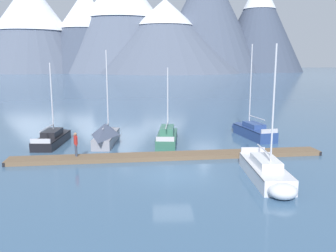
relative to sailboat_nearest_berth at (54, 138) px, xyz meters
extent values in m
plane|color=#426689|center=(9.65, -9.26, -0.49)|extent=(700.00, 700.00, 0.00)
cone|color=slate|center=(-62.87, 199.09, 26.97)|extent=(75.82, 75.82, 54.92)
cone|color=white|center=(-62.87, 199.09, 39.17)|extent=(44.41, 44.41, 30.63)
cone|color=#424C60|center=(-30.72, 202.20, 24.37)|extent=(67.09, 67.09, 49.70)
cone|color=white|center=(-30.72, 202.20, 37.50)|extent=(33.36, 33.36, 23.54)
cone|color=slate|center=(-8.65, 207.63, 31.95)|extent=(94.19, 94.19, 64.87)
cone|color=slate|center=(17.78, 191.93, 21.06)|extent=(94.24, 94.24, 43.08)
cone|color=white|center=(17.78, 191.93, 34.74)|extent=(36.32, 36.32, 15.81)
cone|color=#4C566B|center=(44.22, 200.83, 33.78)|extent=(71.01, 71.01, 68.52)
cone|color=#424C60|center=(77.77, 202.94, 29.10)|extent=(57.00, 57.00, 59.18)
cube|color=brown|center=(9.65, -5.26, -0.34)|extent=(22.73, 3.45, 0.30)
cylinder|color=#38383D|center=(9.70, -5.95, -0.37)|extent=(21.71, 1.97, 0.24)
cylinder|color=#38383D|center=(9.59, -4.57, -0.37)|extent=(21.71, 1.97, 0.24)
cube|color=black|center=(-1.57, -6.15, -0.34)|extent=(0.30, 1.74, 0.27)
cube|color=black|center=(20.87, -4.37, -0.34)|extent=(0.30, 1.74, 0.27)
cube|color=black|center=(-0.02, -0.47, -0.13)|extent=(1.98, 5.69, 0.71)
ellipsoid|color=black|center=(0.13, 2.62, -0.13)|extent=(1.53, 1.68, 0.68)
cube|color=black|center=(-0.02, -0.47, 0.19)|extent=(2.01, 5.58, 0.06)
cylinder|color=silver|center=(0.01, 0.11, 3.27)|extent=(0.10, 0.10, 6.09)
cylinder|color=silver|center=(-0.08, -1.55, 1.14)|extent=(0.24, 3.32, 0.08)
cube|color=black|center=(-0.02, -0.33, 0.48)|extent=(1.31, 2.58, 0.50)
cube|color=silver|center=(-0.16, -3.19, 0.41)|extent=(1.54, 0.17, 0.36)
cube|color=#93939E|center=(4.53, -0.21, -0.07)|extent=(1.76, 5.90, 0.82)
ellipsoid|color=#93939E|center=(4.69, 2.93, -0.07)|extent=(1.30, 1.38, 0.78)
cube|color=#424247|center=(4.53, -0.21, 0.30)|extent=(1.79, 5.78, 0.06)
cylinder|color=silver|center=(4.58, 0.84, 3.86)|extent=(0.10, 0.10, 7.04)
cylinder|color=silver|center=(4.51, -0.51, 1.05)|extent=(0.22, 2.69, 0.08)
pyramid|color=#4C5670|center=(4.50, -0.65, 0.83)|extent=(1.95, 4.75, 0.98)
cube|color=#336B56|center=(9.70, -0.59, -0.08)|extent=(2.14, 5.86, 0.80)
ellipsoid|color=#336B56|center=(10.02, 2.55, -0.08)|extent=(1.50, 1.82, 0.76)
cube|color=#163027|center=(9.70, -0.59, 0.28)|extent=(2.16, 5.75, 0.06)
cylinder|color=silver|center=(9.81, 0.51, 3.11)|extent=(0.10, 0.10, 5.59)
cylinder|color=silver|center=(9.66, -0.99, 1.18)|extent=(0.38, 3.01, 0.08)
cube|color=#3A7560|center=(9.71, -0.45, 0.64)|extent=(1.35, 2.68, 0.64)
cube|color=silver|center=(9.42, -3.36, 0.50)|extent=(1.41, 0.24, 0.36)
cube|color=silver|center=(15.08, -10.27, -0.05)|extent=(1.94, 6.05, 0.88)
ellipsoid|color=silver|center=(14.98, -13.50, -0.05)|extent=(1.53, 1.37, 0.83)
cube|color=slate|center=(15.08, -10.27, 0.35)|extent=(1.97, 5.93, 0.06)
cylinder|color=silver|center=(15.05, -11.25, 3.89)|extent=(0.10, 0.10, 7.00)
cylinder|color=silver|center=(15.09, -9.88, 1.21)|extent=(0.16, 2.76, 0.08)
cube|color=white|center=(15.08, -10.42, 0.62)|extent=(1.31, 2.74, 0.47)
cube|color=silver|center=(15.17, -7.35, 0.57)|extent=(1.58, 0.15, 0.36)
cube|color=navy|center=(17.82, 1.38, -0.02)|extent=(2.73, 5.66, 0.93)
ellipsoid|color=navy|center=(17.21, 4.40, -0.02)|extent=(1.82, 2.34, 0.88)
cube|color=#121D39|center=(17.82, 1.38, 0.40)|extent=(2.74, 5.56, 0.06)
cylinder|color=silver|center=(17.60, 2.44, 4.21)|extent=(0.10, 0.10, 7.53)
cylinder|color=silver|center=(17.88, 1.06, 1.42)|extent=(0.63, 2.78, 0.08)
cube|color=#2F4A8A|center=(17.79, 1.51, 0.66)|extent=(1.64, 2.63, 0.43)
cube|color=silver|center=(18.33, -1.21, 0.62)|extent=(1.51, 0.40, 0.36)
cylinder|color=#384256|center=(3.04, -5.60, 0.24)|extent=(0.14, 0.14, 0.86)
cylinder|color=#384256|center=(2.96, -5.36, 0.24)|extent=(0.14, 0.14, 0.86)
cube|color=#B22823|center=(3.00, -5.48, 0.97)|extent=(0.33, 0.43, 0.60)
sphere|color=#A37556|center=(3.00, -5.48, 1.39)|extent=(0.22, 0.22, 0.22)
cylinder|color=#B22823|center=(3.08, -5.72, 0.90)|extent=(0.09, 0.09, 0.62)
cylinder|color=#B22823|center=(2.92, -5.24, 0.90)|extent=(0.09, 0.09, 0.62)
camera|label=1|loc=(8.26, -30.63, 6.48)|focal=38.60mm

